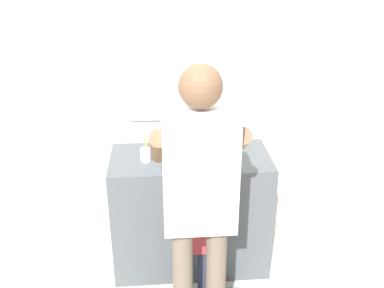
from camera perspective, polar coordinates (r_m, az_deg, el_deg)
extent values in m
plane|color=silver|center=(3.41, 0.20, -17.54)|extent=(14.00, 14.00, 0.00)
cube|color=beige|center=(3.29, -0.64, 7.97)|extent=(4.40, 0.08, 2.70)
cube|color=silver|center=(3.22, -0.58, 9.56)|extent=(0.85, 0.02, 0.77)
cube|color=#4C5156|center=(3.38, -0.20, -8.48)|extent=(1.13, 0.54, 0.89)
cylinder|color=silver|center=(3.12, -0.18, -0.92)|extent=(0.38, 0.38, 0.11)
cylinder|color=beige|center=(3.12, -0.18, -0.82)|extent=(0.31, 0.31, 0.09)
cylinder|color=#B7BABF|center=(3.32, -0.49, 1.39)|extent=(0.03, 0.03, 0.18)
cylinder|color=#B7BABF|center=(3.24, -0.42, 2.28)|extent=(0.02, 0.12, 0.02)
cylinder|color=#B7BABF|center=(3.35, -1.68, 0.33)|extent=(0.04, 0.04, 0.05)
cylinder|color=#B7BABF|center=(3.36, 0.70, 0.40)|extent=(0.04, 0.04, 0.05)
cylinder|color=silver|center=(3.10, -5.92, -1.37)|extent=(0.07, 0.07, 0.09)
cylinder|color=yellow|center=(3.07, -5.77, -0.57)|extent=(0.03, 0.03, 0.17)
cube|color=white|center=(3.03, -5.84, 1.06)|extent=(0.01, 0.02, 0.02)
cylinder|color=#2D334C|center=(3.19, -0.57, -16.18)|extent=(0.06, 0.06, 0.41)
cylinder|color=#2D334C|center=(3.20, 1.32, -16.08)|extent=(0.06, 0.06, 0.41)
cube|color=#B7383D|center=(2.96, 0.39, -10.53)|extent=(0.20, 0.11, 0.35)
sphere|color=#D8A884|center=(2.83, 0.41, -6.47)|extent=(0.11, 0.11, 0.11)
cylinder|color=#D8A884|center=(3.02, -1.89, -9.13)|extent=(0.05, 0.25, 0.19)
cylinder|color=#D8A884|center=(3.03, 2.37, -8.95)|extent=(0.05, 0.25, 0.19)
cylinder|color=#6B5B4C|center=(2.84, -1.18, -17.01)|extent=(0.12, 0.12, 0.80)
cylinder|color=#6B5B4C|center=(2.85, 3.02, -16.79)|extent=(0.12, 0.12, 0.80)
cube|color=white|center=(2.42, 1.04, -3.42)|extent=(0.40, 0.23, 0.70)
sphere|color=brown|center=(2.24, 1.14, 7.33)|extent=(0.23, 0.23, 0.23)
cylinder|color=brown|center=(2.55, -4.26, -0.47)|extent=(0.10, 0.48, 0.38)
cylinder|color=brown|center=(2.58, 5.53, -0.16)|extent=(0.10, 0.48, 0.38)
cylinder|color=orange|center=(2.82, 4.78, -2.01)|extent=(0.01, 0.14, 0.03)
cube|color=white|center=(2.89, 4.56, -1.14)|extent=(0.01, 0.02, 0.02)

